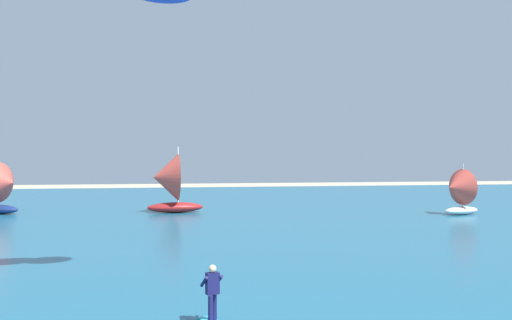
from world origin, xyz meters
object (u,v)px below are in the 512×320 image
at_px(sailboat_trailing, 457,191).
at_px(sailboat_far_right, 167,183).
at_px(kitesurfer, 215,304).
at_px(sailboat_leading, 4,187).

bearing_deg(sailboat_trailing, sailboat_far_right, 165.07).
relative_size(kitesurfer, sailboat_trailing, 0.48).
distance_m(sailboat_trailing, sailboat_leading, 37.84).
relative_size(sailboat_trailing, sailboat_far_right, 0.75).
bearing_deg(sailboat_leading, sailboat_far_right, -6.31).
xyz_separation_m(sailboat_trailing, sailboat_leading, (-37.03, 7.77, 0.30)).
relative_size(sailboat_trailing, sailboat_leading, 0.87).
height_order(kitesurfer, sailboat_trailing, sailboat_trailing).
height_order(kitesurfer, sailboat_leading, sailboat_leading).
bearing_deg(sailboat_far_right, sailboat_leading, 173.69).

